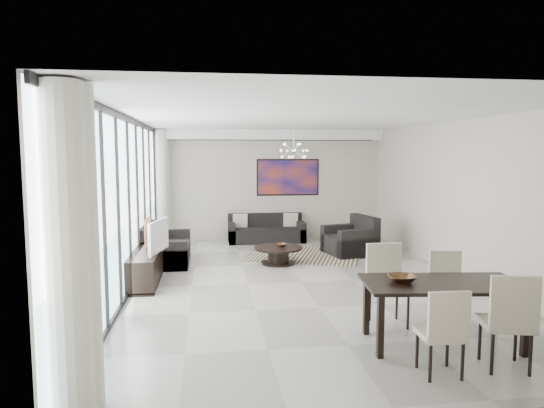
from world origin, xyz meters
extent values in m
cube|color=#A8A39B|center=(0.00, 0.00, 0.01)|extent=(6.00, 9.00, 0.02)
cube|color=white|center=(0.00, 0.00, 2.89)|extent=(6.00, 9.00, 0.02)
cube|color=#BFB6A3|center=(0.00, 4.49, 1.45)|extent=(6.00, 0.02, 2.90)
cube|color=#BFB6A3|center=(0.00, -4.49, 1.45)|extent=(6.00, 0.02, 2.90)
cube|color=#BFB6A3|center=(2.99, 0.00, 1.45)|extent=(0.02, 9.00, 2.90)
cube|color=white|center=(-2.98, 0.00, 1.45)|extent=(0.01, 8.95, 2.85)
cube|color=black|center=(-2.94, 0.00, 2.85)|extent=(0.04, 8.95, 0.10)
cube|color=black|center=(-2.94, 0.00, 0.03)|extent=(0.04, 8.95, 0.06)
cube|color=black|center=(-2.94, -4.00, 1.45)|extent=(0.04, 0.05, 2.88)
cube|color=black|center=(-2.94, -3.00, 1.45)|extent=(0.04, 0.05, 2.88)
cube|color=black|center=(-2.94, -2.00, 1.45)|extent=(0.04, 0.05, 2.88)
cube|color=black|center=(-2.94, -1.00, 1.45)|extent=(0.04, 0.05, 2.88)
cube|color=black|center=(-2.94, 0.00, 1.45)|extent=(0.04, 0.05, 2.88)
cube|color=black|center=(-2.94, 1.00, 1.45)|extent=(0.04, 0.05, 2.88)
cube|color=black|center=(-2.94, 2.00, 1.45)|extent=(0.04, 0.05, 2.88)
cube|color=black|center=(-2.94, 3.00, 1.45)|extent=(0.04, 0.05, 2.88)
cube|color=black|center=(-2.94, 4.00, 1.45)|extent=(0.04, 0.05, 2.88)
cylinder|color=white|center=(-2.80, -4.15, 1.45)|extent=(0.36, 0.36, 2.85)
cylinder|color=white|center=(-2.80, 4.15, 1.45)|extent=(0.36, 0.36, 2.85)
cube|color=white|center=(0.00, 4.30, 2.77)|extent=(5.98, 0.40, 0.26)
cube|color=#AA3917|center=(0.50, 4.47, 1.65)|extent=(1.68, 0.04, 0.98)
cylinder|color=silver|center=(0.30, 2.50, 2.62)|extent=(0.02, 0.02, 0.55)
sphere|color=silver|center=(0.30, 2.50, 2.35)|extent=(0.12, 0.12, 0.12)
cube|color=black|center=(0.51, 2.28, 0.01)|extent=(2.97, 2.63, 0.01)
cylinder|color=black|center=(-0.20, 1.50, 0.33)|extent=(1.01, 1.01, 0.04)
cylinder|color=black|center=(-0.20, 1.50, 0.16)|extent=(0.44, 0.44, 0.31)
cylinder|color=black|center=(-0.20, 1.50, 0.02)|extent=(0.71, 0.71, 0.03)
imported|color=brown|center=(-0.13, 1.52, 0.39)|extent=(0.25, 0.25, 0.07)
cube|color=black|center=(-0.13, 4.02, 0.18)|extent=(1.96, 0.80, 0.36)
cube|color=black|center=(-0.13, 4.34, 0.53)|extent=(1.96, 0.16, 0.36)
cube|color=black|center=(-1.03, 4.02, 0.26)|extent=(0.16, 0.80, 0.52)
cube|color=black|center=(0.77, 4.02, 0.26)|extent=(0.16, 0.80, 0.52)
cube|color=black|center=(-2.50, 1.88, 0.20)|extent=(0.92, 1.63, 0.41)
cube|color=black|center=(-2.87, 1.88, 0.61)|extent=(0.18, 1.63, 0.41)
cube|color=black|center=(-2.50, 1.16, 0.30)|extent=(0.92, 0.18, 0.59)
cube|color=black|center=(-2.50, 2.61, 0.30)|extent=(0.92, 0.18, 0.59)
cube|color=black|center=(1.55, 2.23, 0.22)|extent=(1.18, 1.22, 0.43)
cube|color=black|center=(1.93, 2.31, 0.65)|extent=(0.42, 1.05, 0.43)
cube|color=black|center=(1.46, 2.63, 0.31)|extent=(0.99, 0.41, 0.63)
cube|color=black|center=(1.64, 1.82, 0.31)|extent=(0.99, 0.41, 0.63)
cylinder|color=black|center=(-2.65, 2.80, 0.53)|extent=(0.40, 0.40, 0.04)
cylinder|color=black|center=(-2.65, 2.80, 0.26)|extent=(0.06, 0.06, 0.50)
cylinder|color=black|center=(-2.65, 2.80, 0.02)|extent=(0.28, 0.28, 0.03)
cube|color=black|center=(-2.76, 0.35, 0.28)|extent=(0.50, 1.79, 0.56)
imported|color=gray|center=(-2.60, 0.30, 0.84)|extent=(0.34, 0.99, 0.57)
cube|color=black|center=(1.11, -3.00, 0.75)|extent=(1.94, 1.12, 0.04)
cube|color=black|center=(0.26, -3.27, 0.36)|extent=(0.07, 0.07, 0.73)
cube|color=black|center=(0.34, -2.56, 0.36)|extent=(0.07, 0.07, 0.73)
cube|color=black|center=(1.89, -3.45, 0.36)|extent=(0.07, 0.07, 0.73)
cube|color=black|center=(1.97, -2.74, 0.36)|extent=(0.07, 0.07, 0.73)
cube|color=beige|center=(0.73, -3.74, 0.43)|extent=(0.45, 0.45, 0.06)
cube|color=beige|center=(0.72, -3.93, 0.67)|extent=(0.43, 0.06, 0.52)
cylinder|color=black|center=(0.56, -3.56, 0.20)|extent=(0.04, 0.04, 0.40)
cylinder|color=black|center=(0.89, -3.91, 0.20)|extent=(0.04, 0.04, 0.40)
cube|color=beige|center=(1.49, -3.69, 0.49)|extent=(0.58, 0.58, 0.06)
cube|color=beige|center=(1.44, -3.89, 0.76)|extent=(0.49, 0.16, 0.59)
cylinder|color=black|center=(1.34, -3.46, 0.23)|extent=(0.04, 0.04, 0.46)
cylinder|color=black|center=(1.63, -3.91, 0.23)|extent=(0.04, 0.04, 0.46)
cube|color=beige|center=(0.74, -2.27, 0.49)|extent=(0.50, 0.50, 0.06)
cube|color=beige|center=(0.74, -2.05, 0.77)|extent=(0.49, 0.06, 0.60)
cylinder|color=black|center=(0.93, -2.46, 0.23)|extent=(0.04, 0.04, 0.46)
cylinder|color=black|center=(0.55, -2.08, 0.23)|extent=(0.04, 0.04, 0.46)
cube|color=beige|center=(1.60, -2.27, 0.44)|extent=(0.50, 0.50, 0.06)
cube|color=beige|center=(1.62, -2.08, 0.68)|extent=(0.44, 0.11, 0.53)
cylinder|color=black|center=(1.74, -2.46, 0.20)|extent=(0.04, 0.04, 0.41)
cylinder|color=black|center=(1.45, -2.07, 0.20)|extent=(0.04, 0.04, 0.41)
imported|color=brown|center=(0.64, -2.93, 0.81)|extent=(0.37, 0.37, 0.08)
camera|label=1|loc=(-1.64, -8.30, 2.29)|focal=32.00mm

